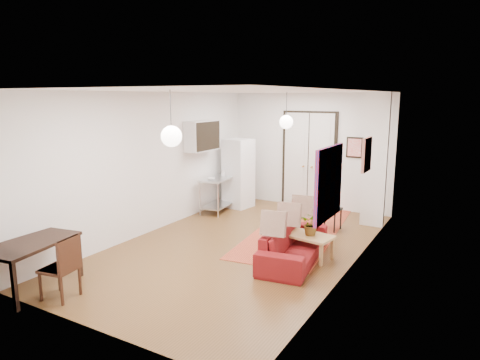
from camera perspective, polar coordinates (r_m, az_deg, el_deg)
The scene contains 27 objects.
floor at distance 8.27m, azimuth 0.19°, elevation -8.74°, with size 7.00×7.00×0.00m, color brown.
ceiling at distance 7.78m, azimuth 0.20°, elevation 11.78°, with size 4.20×7.00×0.02m, color white.
wall_back at distance 11.04m, azimuth 9.25°, elevation 3.88°, with size 4.20×0.02×2.90m, color silver.
wall_front at distance 5.23m, azimuth -19.26°, elevation -4.56°, with size 4.20×0.02×2.90m, color silver.
wall_left at distance 9.11m, azimuth -11.37°, elevation 2.31°, with size 0.02×7.00×2.90m, color silver.
wall_right at distance 7.11m, azimuth 15.05°, elevation -0.28°, with size 0.02×7.00×2.90m, color silver.
double_doors at distance 11.03m, azimuth 9.13°, elevation 2.57°, with size 1.44×0.06×2.50m, color silver.
stub_partition at distance 9.62m, azimuth 17.58°, elevation 2.46°, with size 0.50×0.10×2.90m, color silver.
wall_cabinet at distance 10.12m, azimuth -5.07°, elevation 5.90°, with size 0.35×1.00×0.70m, color silver.
painting_popart at distance 5.90m, azimuth 11.75°, elevation -0.42°, with size 0.05×1.00×1.00m, color red.
painting_abstract at distance 7.83m, azimuth 16.53°, elevation 3.25°, with size 0.05×0.50×0.60m, color beige.
poster_back at distance 10.65m, azimuth 15.03°, elevation 4.20°, with size 0.40×0.03×0.50m, color red.
print_left at distance 10.61m, azimuth -4.19°, elevation 6.42°, with size 0.03×0.44×0.54m, color brown.
pendant_back at distance 9.59m, azimuth 6.19°, elevation 7.70°, with size 0.30×0.30×0.80m.
pendant_front at distance 6.15m, azimuth -9.13°, elevation 5.79°, with size 0.30×0.30×0.80m.
kilim_rug at distance 9.24m, azimuth 7.67°, elevation -6.65°, with size 1.61×4.30×0.01m, color #C05330.
sofa at distance 7.52m, azimuth 7.19°, elevation -8.50°, with size 2.01×0.79×0.59m, color maroon.
coffee_table at distance 7.70m, azimuth 8.77°, elevation -7.55°, with size 1.01×0.65×0.42m.
potted_plant at distance 7.59m, azimuth 9.53°, elevation -5.80°, with size 0.37×0.32×0.41m, color #306C34.
kitchen_counter at distance 10.56m, azimuth -2.96°, elevation -1.35°, with size 0.70×1.17×0.85m.
bowl at distance 10.24m, azimuth -3.89°, elevation 0.17°, with size 0.20×0.20×0.05m, color white.
soap_bottle at distance 10.69m, azimuth -2.26°, elevation 0.99°, with size 0.08×0.08×0.18m, color teal.
fridge at distance 10.92m, azimuth -0.20°, elevation 0.90°, with size 0.62×0.62×1.75m, color white.
dining_table at distance 7.00m, azimuth -26.16°, elevation -8.03°, with size 0.96×1.42×0.73m.
dining_chair_near at distance 6.63m, azimuth -22.36°, elevation -9.92°, with size 0.49×0.64×0.90m.
dining_chair_far at distance 6.62m, azimuth -22.45°, elevation -9.95°, with size 0.49×0.64×0.90m.
black_side_chair at distance 9.36m, azimuth 12.10°, elevation -3.18°, with size 0.45×0.45×0.92m.
Camera 1 is at (3.86, -6.76, 2.80)m, focal length 32.00 mm.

